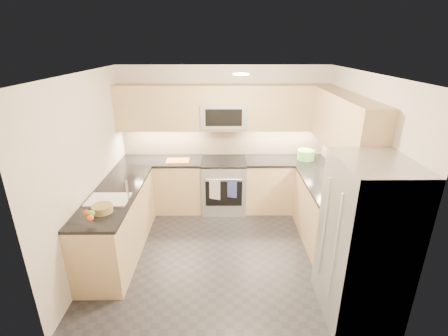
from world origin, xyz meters
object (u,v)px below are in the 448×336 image
refrigerator (364,242)px  utensil_bowl (306,155)px  microwave (224,115)px  fruit_basket (102,209)px  cutting_board (178,161)px  gas_range (224,186)px

refrigerator → utensil_bowl: bearing=90.5°
microwave → fruit_basket: bearing=-126.8°
cutting_board → refrigerator: bearing=-46.7°
refrigerator → microwave: bearing=119.6°
gas_range → microwave: (0.00, 0.12, 1.24)m
cutting_board → microwave: bearing=12.2°
gas_range → fruit_basket: bearing=-128.6°
gas_range → microwave: size_ratio=1.20×
utensil_bowl → gas_range: bearing=-179.0°
refrigerator → fruit_basket: size_ratio=7.33×
refrigerator → cutting_board: size_ratio=4.63×
gas_range → fruit_basket: 2.41m
gas_range → refrigerator: bearing=-59.1°
utensil_bowl → microwave: bearing=176.0°
utensil_bowl → fruit_basket: (-2.90, -1.86, -0.04)m
utensil_bowl → cutting_board: (-2.22, -0.07, -0.08)m
refrigerator → fruit_basket: bearing=168.6°
cutting_board → utensil_bowl: bearing=1.8°
gas_range → cutting_board: (-0.79, -0.05, 0.49)m
gas_range → refrigerator: size_ratio=0.51×
utensil_bowl → refrigerator: bearing=-89.5°
gas_range → cutting_board: cutting_board is taller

